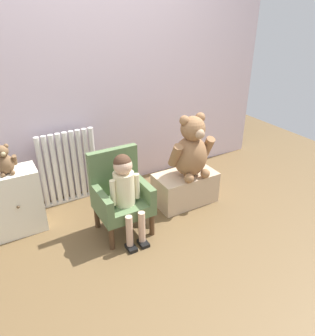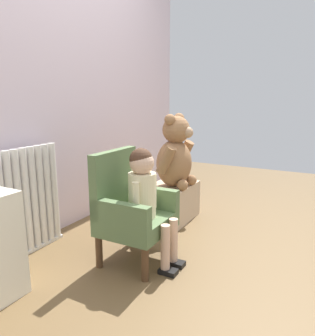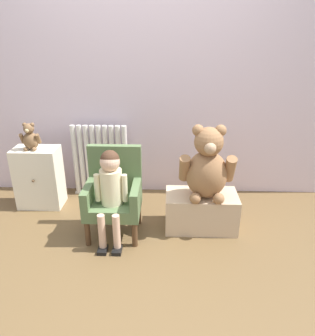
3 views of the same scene
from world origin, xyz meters
The scene contains 9 objects.
ground_plane centered at (0.00, 0.00, 0.00)m, with size 6.00×6.00×0.00m, color brown.
back_wall centered at (0.00, 1.26, 1.20)m, with size 3.80×0.05×2.40m, color silver.
radiator centered at (-0.44, 1.14, 0.36)m, with size 0.56×0.05×0.72m.
small_dresser centered at (-0.98, 0.88, 0.29)m, with size 0.40×0.27×0.57m.
child_armchair centered at (-0.20, 0.48, 0.35)m, with size 0.43×0.39×0.71m.
child_figure centered at (-0.20, 0.36, 0.48)m, with size 0.25×0.35×0.74m.
low_bench centered at (0.51, 0.55, 0.15)m, with size 0.59×0.33×0.31m, color #C9AB89.
large_teddy_bear centered at (0.53, 0.51, 0.57)m, with size 0.44×0.31×0.60m.
small_teddy_bear centered at (-0.99, 0.86, 0.68)m, with size 0.18×0.13×0.25m.
Camera 3 is at (0.23, -1.85, 1.56)m, focal length 35.00 mm.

